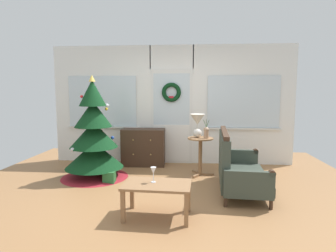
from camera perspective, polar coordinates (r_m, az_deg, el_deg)
ground_plane at (r=4.48m, az=-1.26°, el=-13.68°), size 6.76×6.76×0.00m
back_wall_with_door at (r=6.27m, az=0.72°, el=4.26°), size 5.20×0.19×2.55m
christmas_tree at (r=5.40m, az=-14.49°, el=-2.74°), size 1.21×1.21×1.86m
dresser_cabinet at (r=6.16m, az=-4.89°, el=-4.19°), size 0.91×0.46×0.78m
settee_sofa at (r=4.72m, az=13.33°, el=-7.98°), size 0.80×1.55×0.96m
side_table at (r=5.43m, az=6.44°, el=-4.50°), size 0.50×0.48×0.71m
table_lamp at (r=5.39m, az=5.86°, el=0.73°), size 0.28×0.28×0.44m
flower_vase at (r=5.32m, az=7.58°, el=-1.21°), size 0.11×0.10×0.35m
coffee_table at (r=3.67m, az=-2.16°, el=-12.29°), size 0.86×0.56×0.43m
wine_glass at (r=3.66m, az=-2.91°, el=-8.95°), size 0.08×0.08×0.20m
gift_box at (r=5.15m, az=-11.54°, el=-9.87°), size 0.20×0.18×0.20m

